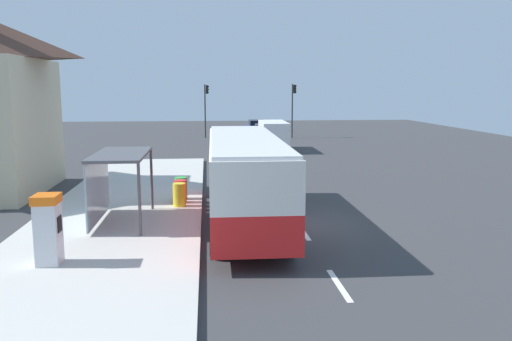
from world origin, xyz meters
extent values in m
cube|color=#38383A|center=(0.00, 14.00, -0.02)|extent=(56.00, 92.00, 0.04)
cube|color=beige|center=(-6.40, 2.00, 0.09)|extent=(6.20, 30.00, 0.18)
cube|color=silver|center=(0.25, -6.00, 0.01)|extent=(0.16, 2.20, 0.01)
cube|color=silver|center=(0.25, -1.00, 0.01)|extent=(0.16, 2.20, 0.01)
cube|color=silver|center=(0.25, 4.00, 0.01)|extent=(0.16, 2.20, 0.01)
cube|color=silver|center=(0.25, 9.00, 0.01)|extent=(0.16, 2.20, 0.01)
cube|color=silver|center=(0.25, 14.00, 0.01)|extent=(0.16, 2.20, 0.01)
cube|color=silver|center=(0.25, 19.00, 0.01)|extent=(0.16, 2.20, 0.01)
cube|color=silver|center=(0.25, 24.00, 0.01)|extent=(0.16, 2.20, 0.01)
cube|color=silver|center=(0.25, 29.00, 0.01)|extent=(0.16, 2.20, 0.01)
cube|color=red|center=(-1.70, 0.27, 1.07)|extent=(2.61, 11.02, 1.15)
cube|color=silver|center=(-1.70, 0.27, 2.38)|extent=(2.61, 11.02, 1.45)
cube|color=silver|center=(-1.70, 0.27, 3.15)|extent=(2.48, 10.80, 0.12)
cube|color=black|center=(-1.65, 5.72, 2.30)|extent=(2.30, 0.14, 1.22)
cube|color=black|center=(-2.91, -0.22, 2.30)|extent=(0.16, 8.58, 1.10)
cylinder|color=black|center=(-2.79, 4.18, 0.50)|extent=(0.29, 1.00, 1.00)
cylinder|color=black|center=(-0.53, 4.16, 0.50)|extent=(0.29, 1.00, 1.00)
cylinder|color=black|center=(-2.87, -3.42, 0.50)|extent=(0.29, 1.00, 1.00)
cylinder|color=black|center=(-0.61, -3.44, 0.50)|extent=(0.29, 1.00, 1.00)
cube|color=white|center=(2.20, 22.48, 1.32)|extent=(2.10, 5.24, 1.96)
cube|color=black|center=(2.20, 22.48, 1.66)|extent=(2.10, 3.16, 0.44)
cylinder|color=black|center=(3.06, 20.46, 0.34)|extent=(0.23, 0.68, 0.68)
cylinder|color=black|center=(1.26, 20.50, 0.34)|extent=(0.23, 0.68, 0.68)
cylinder|color=black|center=(3.14, 24.46, 0.34)|extent=(0.23, 0.68, 0.68)
cylinder|color=black|center=(1.34, 24.50, 0.34)|extent=(0.23, 0.68, 0.68)
cube|color=navy|center=(2.30, 37.45, 0.62)|extent=(1.81, 4.41, 0.60)
cube|color=black|center=(2.30, 37.25, 1.22)|extent=(1.59, 2.38, 0.60)
cylinder|color=black|center=(1.48, 38.96, 0.32)|extent=(0.20, 0.64, 0.64)
cylinder|color=black|center=(3.12, 38.95, 0.32)|extent=(0.20, 0.64, 0.64)
cylinder|color=black|center=(1.48, 35.96, 0.32)|extent=(0.20, 0.64, 0.64)
cylinder|color=black|center=(3.12, 35.95, 0.32)|extent=(0.20, 0.64, 0.64)
cube|color=navy|center=(2.30, 30.37, 0.62)|extent=(2.02, 4.49, 0.60)
cube|color=black|center=(2.31, 30.57, 1.22)|extent=(1.70, 2.45, 0.60)
cylinder|color=black|center=(3.04, 28.83, 0.32)|extent=(0.23, 0.65, 0.64)
cylinder|color=black|center=(1.41, 28.92, 0.32)|extent=(0.23, 0.65, 0.64)
cylinder|color=black|center=(3.19, 31.83, 0.32)|extent=(0.23, 0.65, 0.64)
cylinder|color=black|center=(1.56, 31.91, 0.32)|extent=(0.23, 0.65, 0.64)
cube|color=silver|center=(-7.39, -4.15, 1.03)|extent=(0.60, 0.70, 1.70)
cube|color=orange|center=(-7.39, -4.15, 2.00)|extent=(0.66, 0.76, 0.24)
cube|color=black|center=(-7.08, -4.15, 1.30)|extent=(0.03, 0.36, 0.44)
cylinder|color=yellow|center=(-4.20, 2.60, 0.66)|extent=(0.52, 0.52, 0.95)
cylinder|color=red|center=(-4.20, 3.30, 0.66)|extent=(0.52, 0.52, 0.95)
cylinder|color=green|center=(-4.20, 4.00, 0.66)|extent=(0.52, 0.52, 0.95)
cylinder|color=#2D2D2D|center=(5.40, 32.87, 2.65)|extent=(0.14, 0.14, 5.31)
cube|color=black|center=(5.62, 32.87, 4.81)|extent=(0.24, 0.28, 0.84)
sphere|color=#360606|center=(5.74, 32.87, 5.09)|extent=(0.16, 0.16, 0.16)
sphere|color=#F2B20C|center=(5.74, 32.87, 4.81)|extent=(0.16, 0.16, 0.16)
sphere|color=black|center=(5.74, 32.87, 4.53)|extent=(0.16, 0.16, 0.16)
cylinder|color=#2D2D2D|center=(-3.20, 33.67, 2.63)|extent=(0.14, 0.14, 5.26)
cube|color=black|center=(-2.98, 33.67, 4.76)|extent=(0.24, 0.28, 0.84)
sphere|color=#360606|center=(-2.86, 33.67, 5.04)|extent=(0.16, 0.16, 0.16)
sphere|color=#3C2C03|center=(-2.86, 33.67, 4.76)|extent=(0.16, 0.16, 0.16)
sphere|color=green|center=(-2.86, 33.67, 4.48)|extent=(0.16, 0.16, 0.16)
cube|color=#4C4C51|center=(-6.10, 0.30, 2.63)|extent=(1.80, 4.00, 0.10)
cube|color=#8CA5B2|center=(-6.95, 0.30, 1.43)|extent=(0.06, 3.80, 2.30)
cylinder|color=#4C4C51|center=(-5.25, -1.60, 1.40)|extent=(0.10, 0.10, 2.44)
cylinder|color=#4C4C51|center=(-5.25, 2.20, 1.40)|extent=(0.10, 0.10, 2.44)
camera|label=1|loc=(-3.04, -18.33, 4.98)|focal=36.49mm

